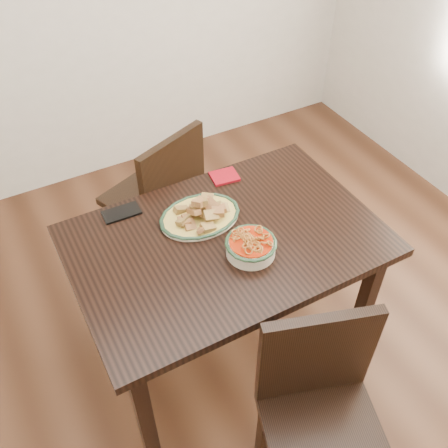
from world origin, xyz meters
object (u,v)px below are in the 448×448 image
dining_table (226,253)px  smartphone (121,213)px  chair_far (161,194)px  chair_near (320,407)px  fish_plate (200,211)px  noodle_bowl (251,245)px

dining_table → smartphone: bearing=133.5°
dining_table → smartphone: 0.49m
dining_table → chair_far: 0.69m
chair_far → dining_table: bearing=70.5°
chair_near → smartphone: size_ratio=5.54×
fish_plate → smartphone: size_ratio=2.18×
dining_table → fish_plate: (-0.04, 0.16, 0.14)m
dining_table → fish_plate: bearing=105.5°
chair_far → noodle_bowl: bearing=73.2°
noodle_bowl → fish_plate: bearing=107.4°
dining_table → fish_plate: 0.21m
noodle_bowl → smartphone: noodle_bowl is taller
chair_near → smartphone: 1.12m
chair_near → smartphone: (-0.33, 1.04, 0.26)m
smartphone → noodle_bowl: bearing=-49.6°
dining_table → noodle_bowl: size_ratio=6.11×
chair_far → chair_near: bearing=69.3°
fish_plate → chair_near: bearing=-86.9°
chair_near → fish_plate: 0.90m
dining_table → noodle_bowl: noodle_bowl is taller
noodle_bowl → smartphone: (-0.37, 0.47, -0.04)m
smartphone → fish_plate: bearing=-31.9°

